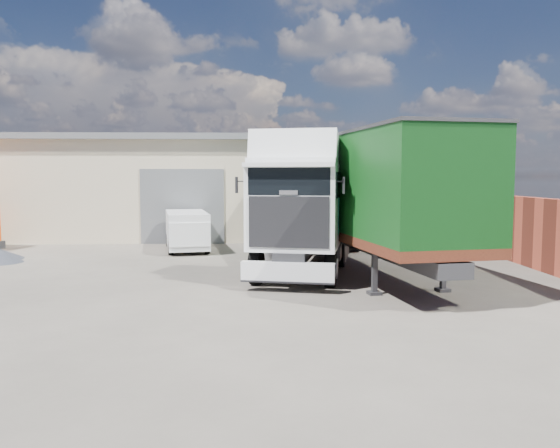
{
  "coord_description": "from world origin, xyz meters",
  "views": [
    {
      "loc": [
        1.78,
        -16.34,
        3.25
      ],
      "look_at": [
        2.46,
        3.0,
        1.55
      ],
      "focal_mm": 35.0,
      "sensor_mm": 36.0,
      "label": 1
    }
  ],
  "objects": [
    {
      "name": "warehouse",
      "position": [
        -6.0,
        16.0,
        2.66
      ],
      "size": [
        30.6,
        12.6,
        5.42
      ],
      "color": "beige",
      "rests_on": "ground"
    },
    {
      "name": "tractor_unit",
      "position": [
        2.99,
        0.87,
        1.94
      ],
      "size": [
        3.99,
        7.23,
        4.62
      ],
      "rotation": [
        0.0,
        0.0,
        -0.21
      ],
      "color": "black",
      "rests_on": "ground"
    },
    {
      "name": "box_trailer",
      "position": [
        5.15,
        2.91,
        2.79
      ],
      "size": [
        5.2,
        14.06,
        4.58
      ],
      "rotation": [
        0.0,
        0.0,
        0.17
      ],
      "color": "#2D2D30",
      "rests_on": "ground"
    },
    {
      "name": "ground",
      "position": [
        0.0,
        0.0,
        0.0
      ],
      "size": [
        120.0,
        120.0,
        0.0
      ],
      "primitive_type": "plane",
      "color": "#292721",
      "rests_on": "ground"
    },
    {
      "name": "brick_boundary_wall",
      "position": [
        11.5,
        6.0,
        1.25
      ],
      "size": [
        0.35,
        26.0,
        2.5
      ],
      "primitive_type": "cube",
      "color": "maroon",
      "rests_on": "ground"
    },
    {
      "name": "panel_van",
      "position": [
        -1.47,
        7.54,
        0.87
      ],
      "size": [
        2.45,
        4.37,
        1.69
      ],
      "rotation": [
        0.0,
        0.0,
        0.2
      ],
      "color": "black",
      "rests_on": "ground"
    }
  ]
}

